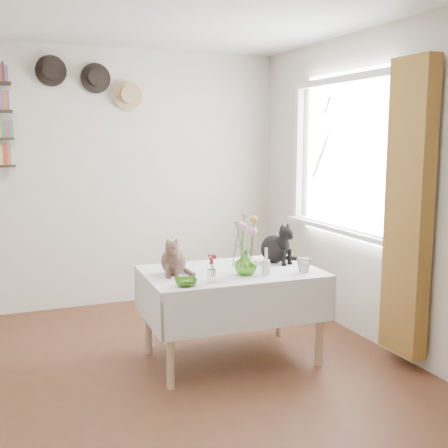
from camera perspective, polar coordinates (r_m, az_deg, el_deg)
name	(u,v)px	position (r m, az deg, el deg)	size (l,w,h in m)	color
room	(139,206)	(3.36, -8.63, 1.82)	(4.08, 4.58, 2.58)	brown
window	(342,168)	(4.90, 11.95, 5.61)	(0.12, 1.52, 1.32)	white
curtain	(408,210)	(4.15, 18.23, 1.41)	(0.12, 0.38, 2.10)	brown
dining_table	(231,293)	(4.18, 0.75, -6.99)	(1.30, 0.86, 0.68)	white
tabby_cat	(173,255)	(4.02, -5.17, -3.11)	(0.19, 0.24, 0.28)	brown
black_cat	(274,242)	(4.39, 5.12, -1.79)	(0.22, 0.28, 0.33)	black
flower_vase	(246,263)	(4.00, 2.22, -3.95)	(0.17, 0.17, 0.17)	#7ABD42
green_bowl	(186,282)	(3.72, -3.88, -5.95)	(0.15, 0.15, 0.05)	#7ABD42
drinking_glass	(304,265)	(4.12, 8.10, -4.17)	(0.11, 0.11, 0.10)	white
candlestick	(266,266)	(4.01, 4.29, -4.26)	(0.05, 0.05, 0.20)	white
berry_jar	(212,268)	(3.78, -1.27, -4.49)	(0.06, 0.06, 0.23)	white
porcelain_figurine	(305,263)	(4.27, 8.25, -3.91)	(0.04, 0.04, 0.08)	white
flower_bouquet	(245,227)	(3.96, 2.13, -0.32)	(0.17, 0.12, 0.39)	#4C7233
wall_hats	(92,81)	(5.53, -13.22, 13.91)	(0.98, 0.09, 0.48)	black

